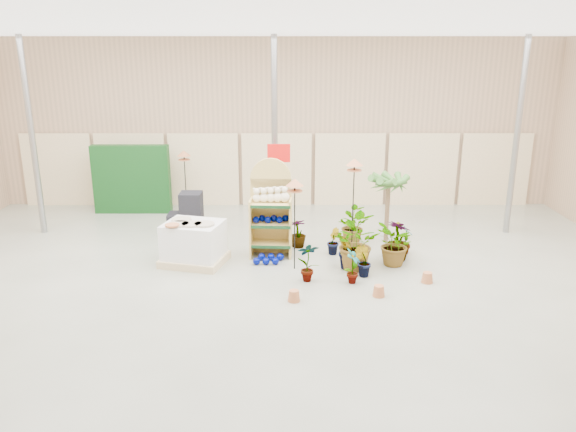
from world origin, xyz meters
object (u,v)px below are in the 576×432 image
Objects in this scene: pallet_stack at (194,243)px; bird_table_front at (295,185)px; potted_plant_2 at (353,243)px; display_shelf at (271,211)px.

pallet_stack is 0.77× the size of bird_table_front.
bird_table_front is (2.03, -0.32, 1.27)m from pallet_stack.
display_shelf is at bearing 152.98° from potted_plant_2.
bird_table_front reaches higher than potted_plant_2.
potted_plant_2 is (1.64, -0.83, -0.40)m from display_shelf.
potted_plant_2 is at bearing -23.32° from display_shelf.
bird_table_front is at bearing -56.95° from display_shelf.
pallet_stack is 1.32× the size of potted_plant_2.
display_shelf is 1.91× the size of potted_plant_2.
pallet_stack is (-1.55, -0.54, -0.51)m from display_shelf.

